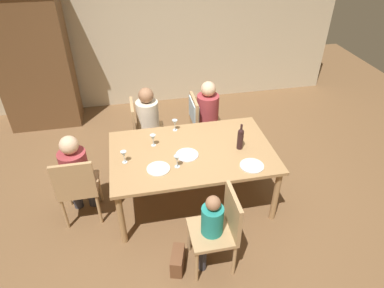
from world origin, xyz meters
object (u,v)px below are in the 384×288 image
Objects in this scene: armoire_cabinet at (33,61)px; dinner_plate_guest_right at (252,166)px; dining_table at (192,156)px; wine_glass_near_right at (124,155)px; wine_glass_centre at (175,123)px; wine_glass_far at (177,159)px; chair_far_left at (142,128)px; dinner_plate_guest_left at (187,155)px; chair_left_end at (77,185)px; dinner_plate_host at (158,169)px; wine_glass_near_left at (153,138)px; person_woman_host at (76,171)px; handbag at (178,260)px; chair_far_right at (199,118)px; person_man_guest at (150,119)px; wine_bottle_tall_green at (240,138)px; person_man_bearded at (209,113)px; person_child_small at (210,226)px; chair_near at (221,226)px.

dinner_plate_guest_right is (2.63, -2.75, -0.34)m from armoire_cabinet.
dining_table is 12.72× the size of wine_glass_near_right.
wine_glass_far is at bearing -97.34° from wine_glass_centre.
dinner_plate_guest_left is (0.44, -1.04, 0.23)m from chair_far_left.
dinner_plate_guest_left is (1.26, 0.02, 0.23)m from chair_left_end.
dining_table is at bearing 30.79° from dinner_plate_host.
wine_glass_centre is at bearing 67.60° from dinner_plate_host.
wine_glass_near_right is (-0.35, -0.26, 0.00)m from wine_glass_near_left.
person_woman_host is 4.03× the size of handbag.
chair_far_left reaches higher than wine_glass_far.
chair_far_left is at bearing -90.00° from chair_far_right.
person_man_guest is 1.70m from dinner_plate_guest_right.
person_man_guest is 3.48× the size of wine_bottle_tall_green.
dinner_plate_guest_right is (1.91, -0.32, 0.23)m from chair_left_end.
wine_glass_near_left is at bearing -52.87° from armoire_cabinet.
person_man_bearded is 7.68× the size of wine_glass_far.
person_man_bearded is at bearing 65.07° from dining_table.
chair_far_left is 3.52× the size of dinner_plate_guest_left.
wine_glass_near_right is (-0.26, -1.03, 0.33)m from chair_far_left.
person_man_guest is at bearing 112.37° from dining_table.
chair_far_right is 6.17× the size of wine_glass_near_right.
wine_glass_centre is (-0.10, 1.45, 0.30)m from person_child_small.
wine_glass_near_left is at bearing 142.30° from dinner_plate_guest_left.
chair_far_left is 1.25m from dinner_plate_host.
wine_bottle_tall_green is 1.16× the size of handbag.
person_man_guest is at bearing 107.45° from dinner_plate_guest_left.
dinner_plate_guest_left and dinner_plate_guest_right have the same top height.
chair_near is (0.09, -0.97, -0.15)m from dining_table.
wine_glass_centre is at bearing -44.06° from armoire_cabinet.
armoire_cabinet reaches higher than person_man_guest.
chair_far_right is at bearing -9.53° from person_child_small.
person_child_small is 6.28× the size of wine_glass_near_left.
wine_bottle_tall_green reaches higher than wine_glass_centre.
person_man_bearded reaches higher than wine_glass_far.
handbag is (-0.94, -0.57, -0.65)m from dinner_plate_guest_right.
wine_glass_near_right is 0.58× the size of dinner_plate_host.
chair_left_end is 6.17× the size of wine_glass_centre.
dinner_plate_guest_right is (0.99, -1.38, 0.11)m from person_man_guest.
dinner_plate_host is at bearing -57.98° from armoire_cabinet.
person_woman_host is 7.58× the size of wine_glass_centre.
dining_table is at bearing 70.21° from handbag.
dinner_plate_guest_left is at bearing -135.39° from dining_table.
wine_bottle_tall_green is at bearing -42.59° from armoire_cabinet.
dinner_plate_guest_right is at bearing -9.48° from chair_left_end.
dining_table is 1.67× the size of person_man_guest.
chair_far_right is 1.10m from wine_bottle_tall_green.
dining_table is 12.72× the size of wine_glass_near_left.
wine_glass_far is (0.21, -0.45, 0.00)m from wine_glass_near_left.
wine_glass_centre reaches higher than dining_table.
wine_glass_near_left is (-0.51, 1.18, 0.33)m from chair_near.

